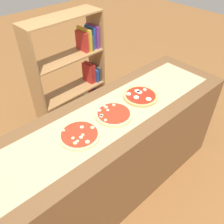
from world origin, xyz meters
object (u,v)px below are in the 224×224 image
Objects in this scene: pizza_mozzarella_2 at (140,96)px; pizza_mushroom_0 at (80,135)px; pizza_mushroom_1 at (114,114)px; bookshelf at (77,73)px.

pizza_mushroom_0 is at bearing -177.74° from pizza_mozzarella_2.
pizza_mushroom_0 is 1.01× the size of pizza_mushroom_1.
pizza_mozzarella_2 reaches higher than pizza_mushroom_0.
bookshelf is (0.44, 1.13, -0.30)m from pizza_mushroom_1.
bookshelf is at bearing 68.56° from pizza_mushroom_1.
bookshelf reaches higher than pizza_mushroom_1.
pizza_mushroom_1 is at bearing -111.44° from bookshelf.
pizza_mushroom_1 is 1.25m from bookshelf.
pizza_mozzarella_2 is at bearing 2.26° from pizza_mushroom_0.
pizza_mushroom_1 is 0.22× the size of bookshelf.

